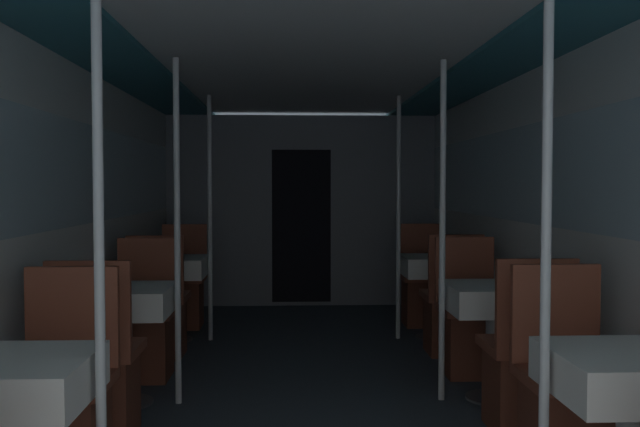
{
  "coord_description": "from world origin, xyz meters",
  "views": [
    {
      "loc": [
        -0.13,
        -1.54,
        1.32
      ],
      "look_at": [
        0.05,
        2.71,
        1.15
      ],
      "focal_mm": 40.0,
      "sensor_mm": 36.0,
      "label": 1
    }
  ],
  "objects": [
    {
      "name": "chair_left_near_2",
      "position": [
        -1.13,
        3.92,
        0.3
      ],
      "size": [
        0.42,
        0.42,
        0.95
      ],
      "color": "brown",
      "rests_on": "ground_plane"
    },
    {
      "name": "dining_table_right_2",
      "position": [
        1.13,
        4.5,
        0.59
      ],
      "size": [
        0.57,
        0.57,
        0.71
      ],
      "color": "#4C4C51",
      "rests_on": "ground_plane"
    },
    {
      "name": "dining_table_left_0",
      "position": [
        -1.13,
        1.0,
        0.59
      ],
      "size": [
        0.57,
        0.57,
        0.71
      ],
      "color": "#4C4C51",
      "rests_on": "ground_plane"
    },
    {
      "name": "chair_right_far_2",
      "position": [
        1.13,
        5.08,
        0.3
      ],
      "size": [
        0.42,
        0.42,
        0.95
      ],
      "rotation": [
        0.0,
        0.0,
        3.14
      ],
      "color": "brown",
      "rests_on": "ground_plane"
    },
    {
      "name": "support_pole_left_0",
      "position": [
        -0.8,
        1.0,
        1.04
      ],
      "size": [
        0.04,
        0.04,
        2.07
      ],
      "color": "silver",
      "rests_on": "ground_plane"
    },
    {
      "name": "wall_right",
      "position": [
        1.49,
        2.84,
        1.09
      ],
      "size": [
        0.05,
        8.47,
        2.07
      ],
      "color": "silver",
      "rests_on": "ground_plane"
    },
    {
      "name": "support_pole_left_1",
      "position": [
        -0.8,
        2.75,
        1.04
      ],
      "size": [
        0.04,
        0.04,
        2.07
      ],
      "color": "silver",
      "rests_on": "ground_plane"
    },
    {
      "name": "chair_left_near_1",
      "position": [
        -1.13,
        2.17,
        0.3
      ],
      "size": [
        0.42,
        0.42,
        0.95
      ],
      "color": "brown",
      "rests_on": "ground_plane"
    },
    {
      "name": "chair_right_far_1",
      "position": [
        1.13,
        3.33,
        0.3
      ],
      "size": [
        0.42,
        0.42,
        0.95
      ],
      "rotation": [
        0.0,
        0.0,
        3.14
      ],
      "color": "brown",
      "rests_on": "ground_plane"
    },
    {
      "name": "dining_table_left_1",
      "position": [
        -1.13,
        2.75,
        0.59
      ],
      "size": [
        0.57,
        0.57,
        0.71
      ],
      "color": "#4C4C51",
      "rests_on": "ground_plane"
    },
    {
      "name": "chair_right_near_2",
      "position": [
        1.13,
        3.92,
        0.3
      ],
      "size": [
        0.42,
        0.42,
        0.95
      ],
      "color": "brown",
      "rests_on": "ground_plane"
    },
    {
      "name": "dining_table_right_0",
      "position": [
        1.13,
        1.0,
        0.59
      ],
      "size": [
        0.57,
        0.57,
        0.71
      ],
      "color": "#4C4C51",
      "rests_on": "ground_plane"
    },
    {
      "name": "chair_left_far_0",
      "position": [
        -1.13,
        1.58,
        0.3
      ],
      "size": [
        0.42,
        0.42,
        0.95
      ],
      "rotation": [
        0.0,
        0.0,
        3.14
      ],
      "color": "brown",
      "rests_on": "ground_plane"
    },
    {
      "name": "chair_right_far_0",
      "position": [
        1.13,
        1.58,
        0.3
      ],
      "size": [
        0.42,
        0.42,
        0.95
      ],
      "rotation": [
        0.0,
        0.0,
        3.14
      ],
      "color": "brown",
      "rests_on": "ground_plane"
    },
    {
      "name": "support_pole_left_2",
      "position": [
        -0.8,
        4.5,
        1.04
      ],
      "size": [
        0.04,
        0.04,
        2.07
      ],
      "color": "silver",
      "rests_on": "ground_plane"
    },
    {
      "name": "chair_left_far_1",
      "position": [
        -1.13,
        3.33,
        0.3
      ],
      "size": [
        0.42,
        0.42,
        0.95
      ],
      "rotation": [
        0.0,
        0.0,
        3.14
      ],
      "color": "brown",
      "rests_on": "ground_plane"
    },
    {
      "name": "support_pole_right_1",
      "position": [
        0.8,
        2.75,
        1.04
      ],
      "size": [
        0.04,
        0.04,
        2.07
      ],
      "color": "silver",
      "rests_on": "ground_plane"
    },
    {
      "name": "wall_left",
      "position": [
        -1.49,
        2.84,
        1.09
      ],
      "size": [
        0.05,
        8.47,
        2.07
      ],
      "color": "silver",
      "rests_on": "ground_plane"
    },
    {
      "name": "dining_table_right_1",
      "position": [
        1.13,
        2.75,
        0.59
      ],
      "size": [
        0.57,
        0.57,
        0.71
      ],
      "color": "#4C4C51",
      "rests_on": "ground_plane"
    },
    {
      "name": "support_pole_right_2",
      "position": [
        0.8,
        4.5,
        1.04
      ],
      "size": [
        0.04,
        0.04,
        2.07
      ],
      "color": "silver",
      "rests_on": "ground_plane"
    },
    {
      "name": "dining_table_left_2",
      "position": [
        -1.13,
        4.5,
        0.59
      ],
      "size": [
        0.57,
        0.57,
        0.71
      ],
      "color": "#4C4C51",
      "rests_on": "ground_plane"
    },
    {
      "name": "ceiling_panel",
      "position": [
        0.0,
        2.84,
        2.12
      ],
      "size": [
        2.98,
        8.47,
        0.07
      ],
      "color": "silver",
      "rests_on": "wall_left"
    },
    {
      "name": "chair_left_far_2",
      "position": [
        -1.13,
        5.08,
        0.3
      ],
      "size": [
        0.42,
        0.42,
        0.95
      ],
      "rotation": [
        0.0,
        0.0,
        3.14
      ],
      "color": "brown",
      "rests_on": "ground_plane"
    },
    {
      "name": "bulkhead_far",
      "position": [
        0.0,
        6.24,
        1.03
      ],
      "size": [
        2.92,
        0.09,
        2.07
      ],
      "color": "slate",
      "rests_on": "ground_plane"
    },
    {
      "name": "chair_right_near_1",
      "position": [
        1.13,
        2.17,
        0.3
      ],
      "size": [
        0.42,
        0.42,
        0.95
      ],
      "color": "brown",
      "rests_on": "ground_plane"
    },
    {
      "name": "support_pole_right_0",
      "position": [
        0.8,
        1.0,
        1.04
      ],
      "size": [
        0.04,
        0.04,
        2.07
      ],
      "color": "silver",
      "rests_on": "ground_plane"
    }
  ]
}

